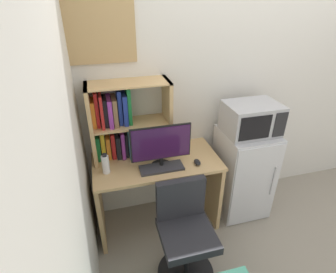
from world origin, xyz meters
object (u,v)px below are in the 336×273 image
at_px(wall_corkboard, 96,32).
at_px(hutch_bookshelf, 120,121).
at_px(desk_chair, 185,238).
at_px(mini_fridge, 243,172).
at_px(monitor, 161,145).
at_px(water_bottle, 106,164).
at_px(microwave, 251,119).
at_px(keyboard, 162,168).
at_px(computer_mouse, 197,162).

bearing_deg(wall_corkboard, hutch_bookshelf, -44.79).
height_order(hutch_bookshelf, desk_chair, hutch_bookshelf).
bearing_deg(wall_corkboard, mini_fridge, -12.87).
bearing_deg(desk_chair, monitor, 97.81).
xyz_separation_m(water_bottle, microwave, (1.36, 0.05, 0.23)).
xyz_separation_m(keyboard, wall_corkboard, (-0.40, 0.42, 1.07)).
bearing_deg(hutch_bookshelf, water_bottle, -125.66).
xyz_separation_m(mini_fridge, desk_chair, (-0.82, -0.58, -0.08)).
height_order(hutch_bookshelf, mini_fridge, hutch_bookshelf).
bearing_deg(monitor, computer_mouse, -8.74).
bearing_deg(water_bottle, microwave, 2.23).
bearing_deg(monitor, microwave, 5.76).
relative_size(keyboard, mini_fridge, 0.41).
xyz_separation_m(keyboard, water_bottle, (-0.46, 0.07, 0.08)).
relative_size(keyboard, computer_mouse, 4.17).
xyz_separation_m(computer_mouse, water_bottle, (-0.79, 0.09, 0.07)).
xyz_separation_m(desk_chair, wall_corkboard, (-0.48, 0.87, 1.45)).
distance_m(keyboard, computer_mouse, 0.32).
relative_size(monitor, microwave, 1.06).
xyz_separation_m(computer_mouse, mini_fridge, (0.57, 0.14, -0.32)).
distance_m(water_bottle, microwave, 1.38).
distance_m(keyboard, desk_chair, 0.60).
bearing_deg(wall_corkboard, desk_chair, -61.27).
relative_size(hutch_bookshelf, computer_mouse, 7.72).
bearing_deg(hutch_bookshelf, keyboard, -46.49).
bearing_deg(keyboard, hutch_bookshelf, 133.51).
xyz_separation_m(water_bottle, wall_corkboard, (0.06, 0.35, 0.99)).
height_order(keyboard, computer_mouse, computer_mouse).
xyz_separation_m(water_bottle, mini_fridge, (1.36, 0.05, -0.38)).
height_order(water_bottle, microwave, microwave).
xyz_separation_m(water_bottle, desk_chair, (0.54, -0.53, -0.46)).
bearing_deg(water_bottle, mini_fridge, 2.11).
bearing_deg(water_bottle, computer_mouse, -6.17).
bearing_deg(mini_fridge, desk_chair, -144.92).
xyz_separation_m(monitor, wall_corkboard, (-0.41, 0.38, 0.86)).
distance_m(hutch_bookshelf, microwave, 1.20).
height_order(computer_mouse, water_bottle, water_bottle).
relative_size(microwave, wall_corkboard, 0.81).
bearing_deg(computer_mouse, mini_fridge, 13.33).
bearing_deg(mini_fridge, water_bottle, -177.89).
relative_size(microwave, desk_chair, 0.57).
distance_m(monitor, wall_corkboard, 1.03).
xyz_separation_m(monitor, mini_fridge, (0.89, 0.09, -0.51)).
xyz_separation_m(monitor, keyboard, (-0.01, -0.04, -0.21)).
relative_size(desk_chair, wall_corkboard, 1.42).
distance_m(computer_mouse, water_bottle, 0.80).
height_order(monitor, microwave, microwave).
relative_size(hutch_bookshelf, keyboard, 1.85).
height_order(computer_mouse, wall_corkboard, wall_corkboard).
bearing_deg(keyboard, desk_chair, -80.69).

